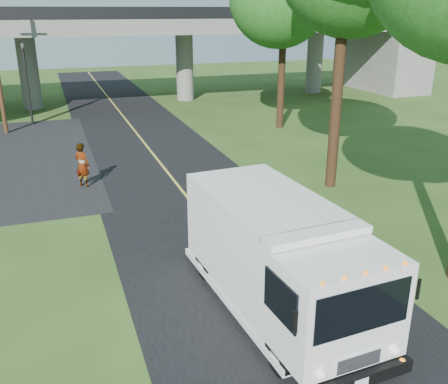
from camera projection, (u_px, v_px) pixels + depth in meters
name	position (u px, v px, depth m)	size (l,w,h in m)	color
ground	(297.00, 337.00, 11.57)	(120.00, 120.00, 0.00)	#2C4B1A
road	(185.00, 194.00, 20.43)	(7.00, 90.00, 0.02)	black
lane_line	(185.00, 194.00, 20.42)	(0.12, 90.00, 0.01)	gold
overpass	(109.00, 45.00, 38.35)	(54.00, 10.00, 7.30)	slate
traffic_signal	(26.00, 75.00, 31.64)	(0.18, 0.22, 5.20)	black
step_van	(277.00, 255.00, 12.09)	(2.96, 6.93, 2.84)	white
pedestrian	(82.00, 165.00, 21.03)	(0.70, 0.46, 1.92)	gray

